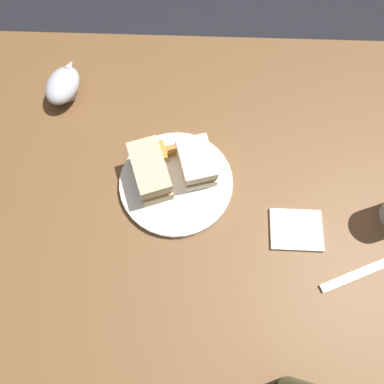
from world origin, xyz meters
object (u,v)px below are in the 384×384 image
Objects in this scene: sandwich_half_right at (150,171)px; fork at (360,273)px; gravy_boat at (63,85)px; sandwich_half_left at (196,163)px; plate at (176,183)px; napkin at (296,230)px.

sandwich_half_right is 0.77× the size of fork.
fork is (0.66, -0.42, -0.04)m from gravy_boat.
sandwich_half_right is at bearing -164.54° from sandwich_half_left.
plate is at bearing -6.27° from sandwich_half_right.
sandwich_half_left is 0.41m from fork.
plate is 0.37m from gravy_boat.
fork is at bearing -32.05° from gravy_boat.
plate is at bearing 131.34° from fork.
gravy_boat is (-0.32, 0.20, -0.01)m from sandwich_half_left.
napkin is 0.61× the size of fork.
napkin is at bearing -31.37° from gravy_boat.
gravy_boat is at bearing 124.96° from fork.
gravy_boat is at bearing 148.63° from napkin.
sandwich_half_right is (-0.10, -0.03, 0.01)m from sandwich_half_left.
sandwich_half_left is 0.65× the size of fork.
plate is 0.42m from fork.
plate is 2.28× the size of napkin.
sandwich_half_left reaches higher than plate.
fork is at bearing -34.95° from napkin.
fork is at bearing -25.67° from plate.
sandwich_half_right is 1.07× the size of gravy_boat.
napkin is (0.26, -0.10, -0.00)m from plate.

